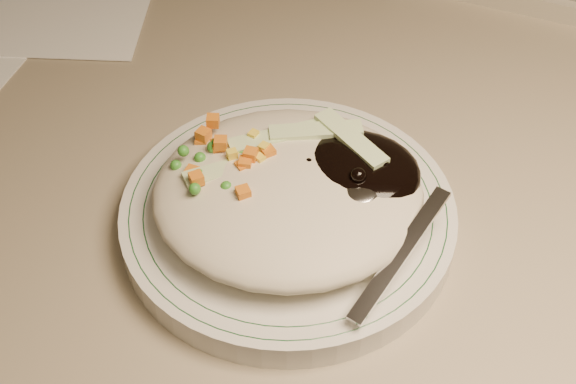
{
  "coord_description": "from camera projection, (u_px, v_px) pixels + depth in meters",
  "views": [
    {
      "loc": [
        -0.05,
        0.78,
        1.19
      ],
      "look_at": [
        -0.05,
        1.17,
        0.78
      ],
      "focal_mm": 50.0,
      "sensor_mm": 36.0,
      "label": 1
    }
  ],
  "objects": [
    {
      "name": "plate_rim",
      "position": [
        288.0,
        207.0,
        0.58
      ],
      "size": [
        0.23,
        0.23,
        0.0
      ],
      "color": "#144723",
      "rests_on": "plate"
    },
    {
      "name": "plate",
      "position": [
        288.0,
        216.0,
        0.59
      ],
      "size": [
        0.25,
        0.25,
        0.02
      ],
      "primitive_type": "cylinder",
      "color": "silver",
      "rests_on": "desk"
    },
    {
      "name": "desk",
      "position": [
        338.0,
        204.0,
        0.89
      ],
      "size": [
        1.4,
        0.7,
        0.74
      ],
      "color": "gray",
      "rests_on": "ground"
    },
    {
      "name": "meal",
      "position": [
        294.0,
        187.0,
        0.57
      ],
      "size": [
        0.21,
        0.19,
        0.05
      ],
      "color": "#BBB297",
      "rests_on": "plate"
    }
  ]
}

